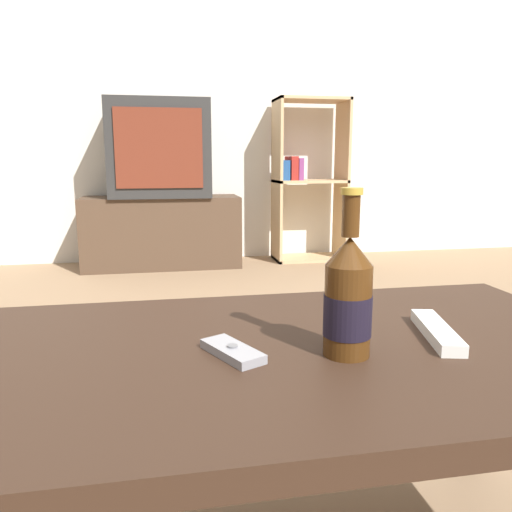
% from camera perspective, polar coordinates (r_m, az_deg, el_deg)
% --- Properties ---
extents(back_wall, '(8.00, 0.05, 2.60)m').
position_cam_1_polar(back_wall, '(3.81, -8.38, 19.34)').
color(back_wall, silver).
rests_on(back_wall, ground_plane).
extents(coffee_table, '(1.17, 0.62, 0.44)m').
position_cam_1_polar(coffee_table, '(0.84, 2.49, -14.50)').
color(coffee_table, '#332116').
rests_on(coffee_table, ground_plane).
extents(tv_stand, '(1.07, 0.39, 0.49)m').
position_cam_1_polar(tv_stand, '(3.53, -10.68, 2.73)').
color(tv_stand, '#4C3828').
rests_on(tv_stand, ground_plane).
extents(television, '(0.67, 0.45, 0.64)m').
position_cam_1_polar(television, '(3.49, -11.01, 11.91)').
color(television, '#2D2D2D').
rests_on(television, tv_stand).
extents(bookshelf, '(0.51, 0.30, 1.17)m').
position_cam_1_polar(bookshelf, '(3.70, 5.81, 8.72)').
color(bookshelf, tan).
rests_on(bookshelf, ground_plane).
extents(beer_bottle, '(0.07, 0.07, 0.25)m').
position_cam_1_polar(beer_bottle, '(0.76, 10.47, -4.77)').
color(beer_bottle, '#47280F').
rests_on(beer_bottle, coffee_table).
extents(cell_phone, '(0.09, 0.12, 0.02)m').
position_cam_1_polar(cell_phone, '(0.77, -2.72, -10.81)').
color(cell_phone, gray).
rests_on(cell_phone, coffee_table).
extents(remote_control, '(0.08, 0.19, 0.02)m').
position_cam_1_polar(remote_control, '(0.90, 19.94, -8.09)').
color(remote_control, white).
rests_on(remote_control, coffee_table).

